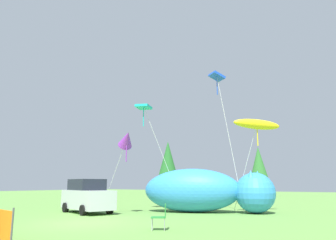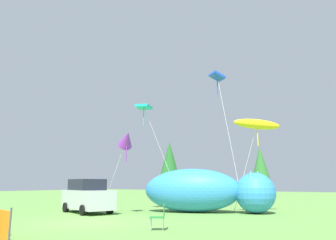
# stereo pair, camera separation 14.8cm
# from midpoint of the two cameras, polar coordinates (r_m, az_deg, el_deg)

# --- Properties ---
(ground_plane) EXTENTS (120.00, 120.00, 0.00)m
(ground_plane) POSITION_cam_midpoint_polar(r_m,az_deg,el_deg) (15.46, -14.00, -17.03)
(ground_plane) COLOR #609342
(parked_car) EXTENTS (4.47, 2.87, 1.96)m
(parked_car) POSITION_cam_midpoint_polar(r_m,az_deg,el_deg) (20.47, -13.65, -12.79)
(parked_car) COLOR #B7BCC1
(parked_car) RESTS_ON ground
(folding_chair) EXTENTS (0.76, 0.76, 0.96)m
(folding_chair) POSITION_cam_midpoint_polar(r_m,az_deg,el_deg) (12.78, -1.05, -16.17)
(folding_chair) COLOR #267F33
(folding_chair) RESTS_ON ground
(inflatable_cat) EXTENTS (7.85, 4.74, 2.60)m
(inflatable_cat) POSITION_cam_midpoint_polar(r_m,az_deg,el_deg) (20.28, 6.74, -12.35)
(inflatable_cat) COLOR #338CD8
(inflatable_cat) RESTS_ON ground
(kite_teal_diamond) EXTENTS (2.60, 2.28, 6.80)m
(kite_teal_diamond) POSITION_cam_midpoint_polar(r_m,az_deg,el_deg) (21.66, -3.94, 1.97)
(kite_teal_diamond) COLOR silver
(kite_teal_diamond) RESTS_ON ground
(kite_purple_delta) EXTENTS (3.04, 1.39, 4.87)m
(kite_purple_delta) POSITION_cam_midpoint_polar(r_m,az_deg,el_deg) (19.01, -7.01, -3.34)
(kite_purple_delta) COLOR silver
(kite_purple_delta) RESTS_ON ground
(kite_blue_box) EXTENTS (2.59, 1.65, 9.19)m
(kite_blue_box) POSITION_cam_midpoint_polar(r_m,az_deg,el_deg) (22.82, 8.81, 7.11)
(kite_blue_box) COLOR silver
(kite_blue_box) RESTS_ON ground
(kite_yellow_hero) EXTENTS (2.90, 2.72, 5.61)m
(kite_yellow_hero) POSITION_cam_midpoint_polar(r_m,az_deg,el_deg) (20.39, 15.44, -0.74)
(kite_yellow_hero) COLOR silver
(kite_yellow_hero) RESTS_ON ground
(horizon_tree_east) EXTENTS (2.89, 2.89, 6.89)m
(horizon_tree_east) POSITION_cam_midpoint_polar(r_m,az_deg,el_deg) (48.90, 15.88, -7.59)
(horizon_tree_east) COLOR brown
(horizon_tree_east) RESTS_ON ground
(horizon_tree_west) EXTENTS (3.31, 3.31, 7.91)m
(horizon_tree_west) POSITION_cam_midpoint_polar(r_m,az_deg,el_deg) (49.38, 0.34, -7.30)
(horizon_tree_west) COLOR brown
(horizon_tree_west) RESTS_ON ground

